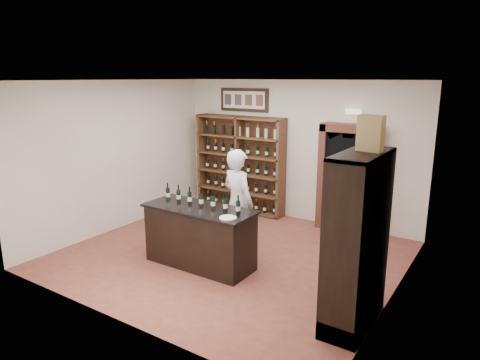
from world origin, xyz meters
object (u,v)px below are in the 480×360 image
object	(u,v)px
wine_shelf	(241,164)
counter_bottle_0	(168,194)
shopkeeper	(238,203)
wine_crate	(370,133)
tasting_counter	(200,237)
side_cabinet	(358,268)

from	to	relation	value
wine_shelf	counter_bottle_0	xyz separation A→B (m)	(0.38, -2.88, 0.01)
shopkeeper	wine_crate	world-z (taller)	wine_crate
wine_shelf	shopkeeper	xyz separation A→B (m)	(1.37, -2.20, -0.16)
wine_shelf	counter_bottle_0	distance (m)	2.90
counter_bottle_0	wine_crate	world-z (taller)	wine_crate
tasting_counter	wine_crate	size ratio (longest dim) A/B	4.41
counter_bottle_0	shopkeeper	bearing A→B (deg)	34.71
wine_shelf	counter_bottle_0	world-z (taller)	wine_shelf
wine_shelf	side_cabinet	size ratio (longest dim) A/B	1.00
tasting_counter	shopkeeper	bearing A→B (deg)	70.15
tasting_counter	wine_crate	xyz separation A→B (m)	(2.73, -0.19, 1.92)
wine_crate	tasting_counter	bearing A→B (deg)	-174.06
wine_shelf	side_cabinet	xyz separation A→B (m)	(3.82, -3.23, -0.35)
wine_shelf	shopkeeper	distance (m)	2.59
counter_bottle_0	shopkeeper	distance (m)	1.21
wine_shelf	tasting_counter	size ratio (longest dim) A/B	1.17
wine_crate	side_cabinet	bearing A→B (deg)	-81.75
wine_shelf	wine_crate	size ratio (longest dim) A/B	5.16
tasting_counter	side_cabinet	world-z (taller)	side_cabinet
tasting_counter	side_cabinet	xyz separation A→B (m)	(2.72, -0.30, 0.26)
tasting_counter	counter_bottle_0	world-z (taller)	counter_bottle_0
wine_shelf	shopkeeper	bearing A→B (deg)	-58.11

